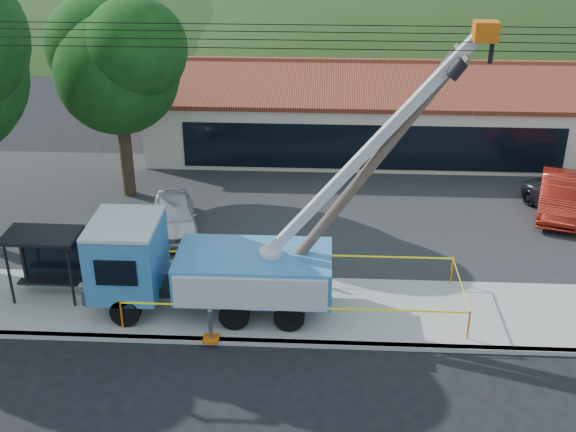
# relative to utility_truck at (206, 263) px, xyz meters

# --- Properties ---
(ground) EXTENTS (120.00, 120.00, 0.00)m
(ground) POSITION_rel_utility_truck_xyz_m (2.06, -3.88, -1.86)
(ground) COLOR black
(ground) RESTS_ON ground
(curb) EXTENTS (60.00, 0.25, 0.15)m
(curb) POSITION_rel_utility_truck_xyz_m (2.06, -1.78, -1.78)
(curb) COLOR #ADA8A1
(curb) RESTS_ON ground
(sidewalk) EXTENTS (60.00, 4.00, 0.15)m
(sidewalk) POSITION_rel_utility_truck_xyz_m (2.06, 0.12, -1.78)
(sidewalk) COLOR #ADA8A1
(sidewalk) RESTS_ON ground
(parking_lot) EXTENTS (60.00, 12.00, 0.10)m
(parking_lot) POSITION_rel_utility_truck_xyz_m (2.06, 8.12, -1.81)
(parking_lot) COLOR #28282B
(parking_lot) RESTS_ON ground
(strip_mall) EXTENTS (22.50, 8.53, 4.67)m
(strip_mall) POSITION_rel_utility_truck_xyz_m (6.06, 16.10, 0.03)
(strip_mall) COLOR beige
(strip_mall) RESTS_ON ground
(tree_lot) EXTENTS (6.30, 5.60, 8.94)m
(tree_lot) POSITION_rel_utility_truck_xyz_m (-4.94, 9.12, 4.35)
(tree_lot) COLOR #332316
(tree_lot) RESTS_ON ground
(hill_west) EXTENTS (78.40, 56.00, 28.00)m
(hill_west) POSITION_rel_utility_truck_xyz_m (-12.94, 51.12, -1.86)
(hill_west) COLOR #1F3D16
(hill_west) RESTS_ON ground
(hill_center) EXTENTS (89.60, 64.00, 32.00)m
(hill_center) POSITION_rel_utility_truck_xyz_m (12.06, 51.12, -1.86)
(hill_center) COLOR #1F3D16
(hill_center) RESTS_ON ground
(utility_truck) EXTENTS (12.19, 4.20, 9.55)m
(utility_truck) POSITION_rel_utility_truck_xyz_m (0.00, 0.00, 0.00)
(utility_truck) COLOR black
(utility_truck) RESTS_ON ground
(leaning_pole) EXTENTS (6.69, 1.93, 9.49)m
(leaning_pole) POSITION_rel_utility_truck_xyz_m (5.19, 0.17, 3.40)
(leaning_pole) COLOR brown
(leaning_pole) RESTS_ON ground
(bus_shelter) EXTENTS (2.50, 1.56, 2.39)m
(bus_shelter) POSITION_rel_utility_truck_xyz_m (-5.53, 0.63, 0.04)
(bus_shelter) COLOR black
(bus_shelter) RESTS_ON ground
(caution_tape) EXTENTS (10.98, 3.46, 1.00)m
(caution_tape) POSITION_rel_utility_truck_xyz_m (2.91, 0.38, -0.96)
(caution_tape) COLOR #DC610C
(caution_tape) RESTS_ON ground
(car_silver) EXTENTS (2.66, 4.45, 1.42)m
(car_silver) POSITION_rel_utility_truck_xyz_m (-2.13, 5.50, -1.86)
(car_silver) COLOR silver
(car_silver) RESTS_ON ground
(car_red) EXTENTS (3.05, 5.14, 1.60)m
(car_red) POSITION_rel_utility_truck_xyz_m (13.84, 8.16, -1.86)
(car_red) COLOR maroon
(car_red) RESTS_ON ground
(car_dark) EXTENTS (4.15, 5.23, 1.32)m
(car_dark) POSITION_rel_utility_truck_xyz_m (14.41, 7.79, -1.86)
(car_dark) COLOR black
(car_dark) RESTS_ON ground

